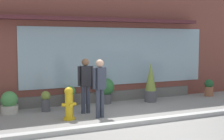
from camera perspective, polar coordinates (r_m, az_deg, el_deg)
name	(u,v)px	position (r m, az deg, el deg)	size (l,w,h in m)	color
ground_plane	(142,122)	(8.59, 5.32, -9.23)	(60.00, 60.00, 0.00)	gray
curb_strip	(145,121)	(8.40, 6.01, -9.13)	(14.00, 0.24, 0.12)	#B2B2AD
storefront	(97,33)	(11.20, -2.67, 6.60)	(14.00, 0.81, 4.91)	brown
fire_hydrant	(69,103)	(8.77, -7.72, -5.95)	(0.40, 0.36, 0.90)	gold
pedestrian_with_handbag	(86,82)	(9.40, -4.63, -2.12)	(0.64, 0.22, 1.63)	#333847
pedestrian_passerby	(100,84)	(8.82, -2.19, -2.55)	(0.44, 0.27, 1.63)	#333847
potted_plant_window_right	(209,87)	(12.90, 16.95, -3.00)	(0.34, 0.34, 0.65)	#9E6042
potted_plant_by_entrance	(9,103)	(9.95, -17.91, -5.58)	(0.51, 0.51, 0.66)	#B7B2A3
potted_plant_near_hydrant	(70,95)	(10.52, -7.46, -4.38)	(0.34, 0.34, 0.67)	#9E6042
potted_plant_corner_tall	(46,101)	(9.91, -11.77, -5.37)	(0.28, 0.28, 0.62)	#4C4C51
potted_plant_doorstep	(151,83)	(11.25, 6.93, -2.30)	(0.43, 0.43, 1.40)	#4C4C51
potted_plant_window_left	(106,89)	(10.89, -1.13, -3.43)	(0.58, 0.58, 0.87)	#4C4C51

